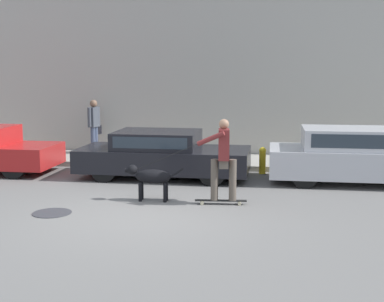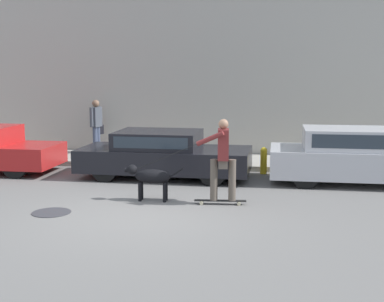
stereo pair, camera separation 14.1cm
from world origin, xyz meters
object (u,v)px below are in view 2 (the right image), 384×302
parked_car_1 (163,155)px  parked_car_2 (359,157)px  skateboarder (223,156)px  pedestrian_with_bag (96,124)px  fire_hydrant (264,160)px  dog (150,177)px

parked_car_1 → parked_car_2: (4.72, -0.00, 0.07)m
skateboarder → pedestrian_with_bag: size_ratio=1.44×
parked_car_2 → pedestrian_with_bag: (-7.37, 2.64, 0.41)m
parked_car_1 → fire_hydrant: 2.62m
parked_car_1 → fire_hydrant: bearing=19.8°
dog → skateboarder: bearing=176.4°
pedestrian_with_bag → dog: bearing=-48.6°
dog → skateboarder: size_ratio=0.52×
parked_car_1 → skateboarder: bearing=-54.3°
skateboarder → parked_car_2: bearing=-145.5°
parked_car_1 → fire_hydrant: size_ratio=6.10×
dog → skateboarder: skateboarder is taller
dog → fire_hydrant: size_ratio=1.74×
skateboarder → fire_hydrant: 3.48m
parked_car_1 → pedestrian_with_bag: bearing=136.0°
skateboarder → fire_hydrant: (0.73, 3.35, -0.61)m
parked_car_1 → skateboarder: size_ratio=1.81×
skateboarder → pedestrian_with_bag: 6.76m
parked_car_1 → dog: bearing=-83.3°
parked_car_2 → fire_hydrant: 2.42m
dog → pedestrian_with_bag: pedestrian_with_bag is taller
parked_car_2 → fire_hydrant: parked_car_2 is taller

